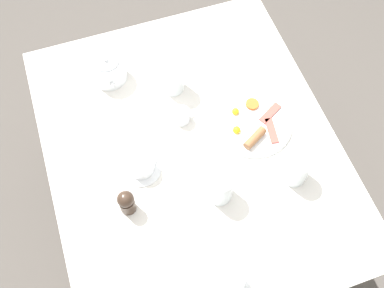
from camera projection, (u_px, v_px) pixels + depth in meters
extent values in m
plane|color=#4C4742|center=(192.00, 218.00, 2.24)|extent=(8.00, 8.00, 0.00)
cube|color=silver|center=(192.00, 149.00, 1.56)|extent=(0.98, 1.19, 0.03)
cylinder|color=brown|center=(345.00, 280.00, 1.73)|extent=(0.04, 0.04, 0.75)
cylinder|color=brown|center=(64.00, 115.00, 2.08)|extent=(0.04, 0.04, 0.75)
cylinder|color=brown|center=(241.00, 66.00, 2.21)|extent=(0.04, 0.04, 0.75)
cylinder|color=white|center=(253.00, 123.00, 1.59)|extent=(0.28, 0.28, 0.01)
cylinder|color=white|center=(235.00, 113.00, 1.60)|extent=(0.06, 0.06, 0.00)
sphere|color=yellow|center=(235.00, 111.00, 1.59)|extent=(0.03, 0.03, 0.03)
cylinder|color=white|center=(236.00, 130.00, 1.56)|extent=(0.07, 0.07, 0.00)
sphere|color=yellow|center=(236.00, 129.00, 1.55)|extent=(0.03, 0.03, 0.03)
cylinder|color=brown|center=(255.00, 138.00, 1.53)|extent=(0.10, 0.07, 0.03)
cube|color=#B74C42|center=(272.00, 131.00, 1.56)|extent=(0.04, 0.10, 0.01)
cube|color=#B74C42|center=(270.00, 113.00, 1.59)|extent=(0.10, 0.07, 0.01)
cylinder|color=#D16023|center=(252.00, 104.00, 1.61)|extent=(0.05, 0.05, 0.01)
cylinder|color=white|center=(108.00, 70.00, 1.65)|extent=(0.13, 0.13, 0.09)
cylinder|color=white|center=(106.00, 61.00, 1.60)|extent=(0.09, 0.09, 0.01)
sphere|color=white|center=(105.00, 59.00, 1.59)|extent=(0.02, 0.02, 0.02)
cone|color=white|center=(113.00, 85.00, 1.60)|extent=(0.02, 0.05, 0.05)
torus|color=white|center=(104.00, 55.00, 1.68)|extent=(0.01, 0.07, 0.07)
cylinder|color=white|center=(142.00, 169.00, 1.51)|extent=(0.13, 0.13, 0.01)
cylinder|color=white|center=(141.00, 165.00, 1.48)|extent=(0.09, 0.09, 0.06)
cylinder|color=brown|center=(141.00, 166.00, 1.48)|extent=(0.07, 0.07, 0.04)
torus|color=white|center=(149.00, 154.00, 1.49)|extent=(0.04, 0.03, 0.05)
cylinder|color=white|center=(229.00, 284.00, 1.33)|extent=(0.13, 0.13, 0.01)
cylinder|color=white|center=(229.00, 282.00, 1.30)|extent=(0.09, 0.09, 0.06)
cylinder|color=brown|center=(229.00, 282.00, 1.31)|extent=(0.07, 0.07, 0.04)
cylinder|color=white|center=(172.00, 76.00, 1.60)|extent=(0.08, 0.08, 0.14)
cylinder|color=white|center=(296.00, 169.00, 1.45)|extent=(0.08, 0.08, 0.12)
cylinder|color=white|center=(220.00, 187.00, 1.41)|extent=(0.08, 0.08, 0.13)
cylinder|color=white|center=(181.00, 116.00, 1.58)|extent=(0.06, 0.06, 0.05)
torus|color=white|center=(190.00, 113.00, 1.58)|extent=(0.04, 0.01, 0.04)
cylinder|color=#38281E|center=(127.00, 205.00, 1.42)|extent=(0.05, 0.05, 0.06)
sphere|color=#38281E|center=(125.00, 199.00, 1.37)|extent=(0.05, 0.05, 0.05)
cube|color=silver|center=(119.00, 263.00, 1.36)|extent=(0.19, 0.05, 0.00)
cube|color=silver|center=(243.00, 44.00, 1.76)|extent=(0.03, 0.21, 0.00)
cube|color=silver|center=(195.00, 62.00, 1.72)|extent=(0.09, 0.13, 0.00)
cube|color=silver|center=(83.00, 142.00, 1.56)|extent=(0.08, 0.17, 0.00)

